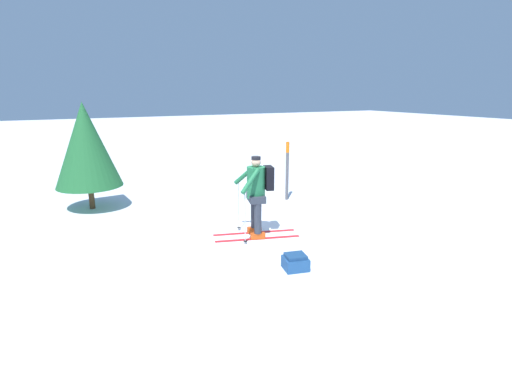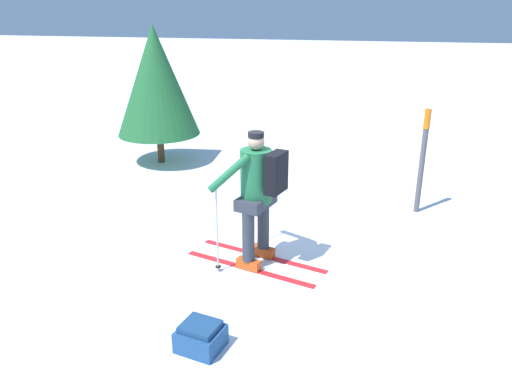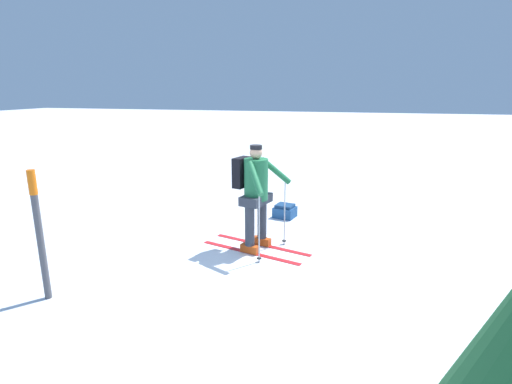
% 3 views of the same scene
% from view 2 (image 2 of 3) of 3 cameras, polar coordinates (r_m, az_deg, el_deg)
% --- Properties ---
extents(ground_plane, '(80.00, 80.00, 0.00)m').
position_cam_2_polar(ground_plane, '(6.76, 1.56, -6.18)').
color(ground_plane, white).
extents(skier, '(1.04, 1.83, 1.69)m').
position_cam_2_polar(skier, '(5.93, 0.19, 0.23)').
color(skier, red).
rests_on(skier, ground_plane).
extents(dropped_backpack, '(0.44, 0.47, 0.27)m').
position_cam_2_polar(dropped_backpack, '(4.91, -6.34, -16.10)').
color(dropped_backpack, navy).
rests_on(dropped_backpack, ground_plane).
extents(trail_marker, '(0.09, 0.09, 1.62)m').
position_cam_2_polar(trail_marker, '(7.93, 18.55, 4.14)').
color(trail_marker, '#4C4C51').
rests_on(trail_marker, ground_plane).
extents(pine_tree, '(1.62, 1.62, 2.71)m').
position_cam_2_polar(pine_tree, '(10.12, -11.36, 12.35)').
color(pine_tree, '#4C331E').
rests_on(pine_tree, ground_plane).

